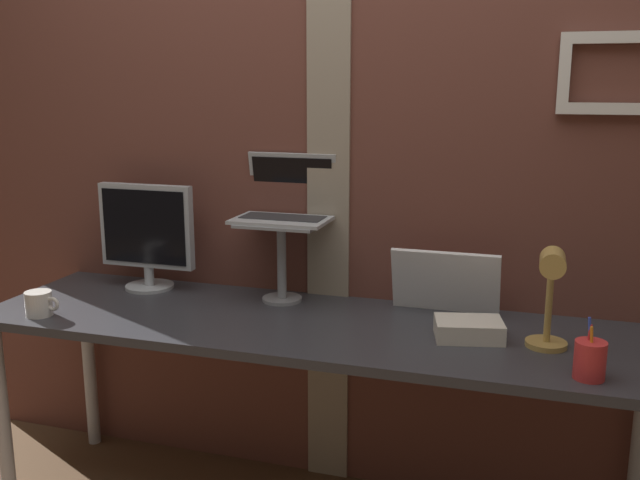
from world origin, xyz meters
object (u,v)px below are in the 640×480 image
laptop (287,201)px  whiteboard_panel (445,282)px  desk_lamp (550,289)px  coffee_mug (39,304)px  pen_cup (590,360)px  monitor (147,232)px

laptop → whiteboard_panel: 0.62m
desk_lamp → laptop: bearing=161.0°
whiteboard_panel → desk_lamp: 0.44m
coffee_mug → desk_lamp: bearing=5.5°
pen_cup → laptop: bearing=155.2°
monitor → pen_cup: 1.59m
whiteboard_panel → desk_lamp: desk_lamp is taller
coffee_mug → whiteboard_panel: bearing=18.7°
monitor → pen_cup: size_ratio=2.41×
laptop → desk_lamp: size_ratio=1.05×
laptop → desk_lamp: 0.96m
desk_lamp → monitor: bearing=170.4°
monitor → laptop: size_ratio=1.20×
monitor → whiteboard_panel: size_ratio=1.10×
laptop → pen_cup: 1.14m
monitor → laptop: laptop is taller
whiteboard_panel → coffee_mug: bearing=-161.3°
laptop → pen_cup: (1.00, -0.46, -0.30)m
monitor → laptop: bearing=7.2°
monitor → laptop: (0.53, 0.07, 0.13)m
desk_lamp → pen_cup: desk_lamp is taller
laptop → coffee_mug: 0.90m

